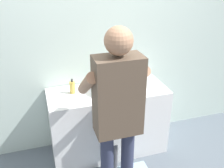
{
  "coord_description": "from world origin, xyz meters",
  "views": [
    {
      "loc": [
        -0.71,
        -2.13,
        2.1
      ],
      "look_at": [
        0.0,
        0.15,
        0.96
      ],
      "focal_mm": 41.24,
      "sensor_mm": 36.0,
      "label": 1
    }
  ],
  "objects_px": {
    "soap_bottle": "(72,87)",
    "adult_parent": "(117,107)",
    "child_toddler": "(119,130)",
    "toothbrush_cup": "(141,81)"
  },
  "relations": [
    {
      "from": "toothbrush_cup",
      "to": "soap_bottle",
      "type": "bearing_deg",
      "value": 175.92
    },
    {
      "from": "toothbrush_cup",
      "to": "adult_parent",
      "type": "xyz_separation_m",
      "value": [
        -0.52,
        -0.7,
        0.15
      ]
    },
    {
      "from": "soap_bottle",
      "to": "adult_parent",
      "type": "relative_size",
      "value": 0.1
    },
    {
      "from": "adult_parent",
      "to": "toothbrush_cup",
      "type": "bearing_deg",
      "value": 53.53
    },
    {
      "from": "child_toddler",
      "to": "toothbrush_cup",
      "type": "bearing_deg",
      "value": 46.12
    },
    {
      "from": "toothbrush_cup",
      "to": "soap_bottle",
      "type": "xyz_separation_m",
      "value": [
        -0.77,
        0.06,
        0.01
      ]
    },
    {
      "from": "soap_bottle",
      "to": "adult_parent",
      "type": "distance_m",
      "value": 0.81
    },
    {
      "from": "child_toddler",
      "to": "adult_parent",
      "type": "distance_m",
      "value": 0.56
    },
    {
      "from": "toothbrush_cup",
      "to": "child_toddler",
      "type": "xyz_separation_m",
      "value": [
        -0.39,
        -0.41,
        -0.31
      ]
    },
    {
      "from": "soap_bottle",
      "to": "adult_parent",
      "type": "height_order",
      "value": "adult_parent"
    }
  ]
}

